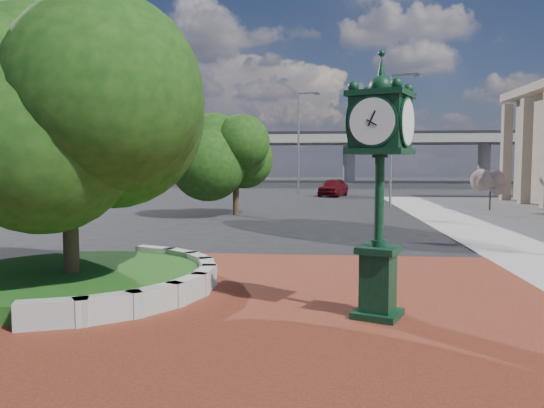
{
  "coord_description": "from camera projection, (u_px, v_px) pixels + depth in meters",
  "views": [
    {
      "loc": [
        0.89,
        -11.89,
        2.98
      ],
      "look_at": [
        -0.37,
        1.5,
        1.94
      ],
      "focal_mm": 35.0,
      "sensor_mm": 36.0,
      "label": 1
    }
  ],
  "objects": [
    {
      "name": "ground",
      "position": [
        282.0,
        294.0,
        12.12
      ],
      "size": [
        200.0,
        200.0,
        0.0
      ],
      "primitive_type": "plane",
      "color": "black",
      "rests_on": "ground"
    },
    {
      "name": "plaza",
      "position": [
        278.0,
        304.0,
        11.12
      ],
      "size": [
        12.0,
        12.0,
        0.04
      ],
      "primitive_type": "cube",
      "color": "maroon",
      "rests_on": "ground"
    },
    {
      "name": "planter_wall",
      "position": [
        166.0,
        280.0,
        12.35
      ],
      "size": [
        2.96,
        6.77,
        0.54
      ],
      "color": "#9E9B93",
      "rests_on": "ground"
    },
    {
      "name": "grass_bed",
      "position": [
        72.0,
        280.0,
        12.57
      ],
      "size": [
        6.1,
        6.1,
        0.4
      ],
      "primitive_type": "cylinder",
      "color": "#1A4012",
      "rests_on": "ground"
    },
    {
      "name": "overpass",
      "position": [
        315.0,
        140.0,
        81.12
      ],
      "size": [
        90.0,
        12.0,
        7.5
      ],
      "color": "#9E9B93",
      "rests_on": "ground"
    },
    {
      "name": "tree_planter",
      "position": [
        68.0,
        131.0,
        12.3
      ],
      "size": [
        5.2,
        5.2,
        6.33
      ],
      "color": "#38281C",
      "rests_on": "ground"
    },
    {
      "name": "tree_street",
      "position": [
        236.0,
        159.0,
        30.11
      ],
      "size": [
        4.4,
        4.4,
        5.45
      ],
      "color": "#38281C",
      "rests_on": "ground"
    },
    {
      "name": "post_clock",
      "position": [
        380.0,
        176.0,
        9.94
      ],
      "size": [
        1.29,
        1.29,
        4.98
      ],
      "color": "black",
      "rests_on": "ground"
    },
    {
      "name": "parked_car",
      "position": [
        333.0,
        187.0,
        47.74
      ],
      "size": [
        3.17,
        5.11,
        1.62
      ],
      "primitive_type": "imported",
      "rotation": [
        0.0,
        0.0,
        -0.28
      ],
      "color": "#540C10",
      "rests_on": "ground"
    },
    {
      "name": "street_lamp_near",
      "position": [
        394.0,
        130.0,
        34.87
      ],
      "size": [
        1.86,
        0.93,
        8.75
      ],
      "color": "slate",
      "rests_on": "ground"
    },
    {
      "name": "street_lamp_far",
      "position": [
        301.0,
        135.0,
        50.56
      ],
      "size": [
        2.13,
        0.7,
        9.65
      ],
      "color": "slate",
      "rests_on": "ground"
    },
    {
      "name": "shrub_far",
      "position": [
        490.0,
        185.0,
        33.19
      ],
      "size": [
        1.2,
        1.2,
        2.2
      ],
      "color": "#38281C",
      "rests_on": "ground"
    }
  ]
}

